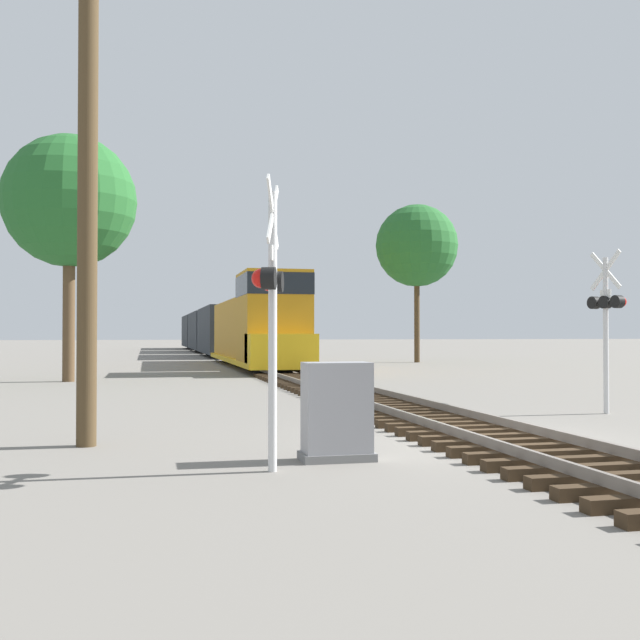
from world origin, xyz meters
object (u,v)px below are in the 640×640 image
Objects in this scene: tree_mid_background at (417,246)px; tree_far_right at (69,202)px; crossing_signal_far at (607,311)px; utility_pole at (88,155)px; crossing_signal_near at (271,297)px; relay_cabinet at (337,412)px; freight_train at (217,331)px.

tree_far_right is at bearing -143.22° from tree_mid_background.
utility_pole is (-11.45, -2.48, 2.47)m from crossing_signal_far.
tree_mid_background reaches higher than crossing_signal_near.
utility_pole reaches higher than crossing_signal_far.
tree_mid_background is (19.82, 14.82, 0.50)m from tree_far_right.
relay_cabinet is 37.88m from tree_mid_background.
utility_pole is at bearing 148.48° from relay_cabinet.
relay_cabinet is at bearing -93.30° from freight_train.
freight_train is 50.14m from utility_pole.
tree_mid_background is at bearing 67.70° from relay_cabinet.
tree_far_right reaches higher than crossing_signal_near.
tree_far_right is (-8.68, -32.22, 4.92)m from freight_train.
utility_pole is at bearing -120.29° from crossing_signal_near.
utility_pole is at bearing -97.70° from freight_train.
tree_mid_background is (15.24, 35.14, 5.09)m from crossing_signal_near.
crossing_signal_far is 30.82m from tree_mid_background.
crossing_signal_near is at bearing -48.30° from utility_pole.
relay_cabinet is (1.10, 0.66, -1.67)m from crossing_signal_near.
freight_train is 6.38× the size of tree_mid_background.
tree_far_right is at bearing -149.29° from crossing_signal_near.
freight_train is 6.75× the size of tree_far_right.
freight_train is at bearing 122.64° from tree_mid_background.
utility_pole is (-3.71, 2.28, 4.15)m from relay_cabinet.
crossing_signal_far is at bearing 139.54° from crossing_signal_near.
crossing_signal_near is 0.39× the size of tree_mid_background.
tree_mid_background is (17.85, 32.20, 2.61)m from utility_pole.
tree_far_right is at bearing 29.64° from crossing_signal_far.
utility_pole reaches higher than relay_cabinet.
crossing_signal_far is 0.40× the size of tree_far_right.
crossing_signal_near is 10.36m from crossing_signal_far.
tree_far_right is 24.75m from tree_mid_background.
tree_far_right is at bearing 96.46° from utility_pole.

